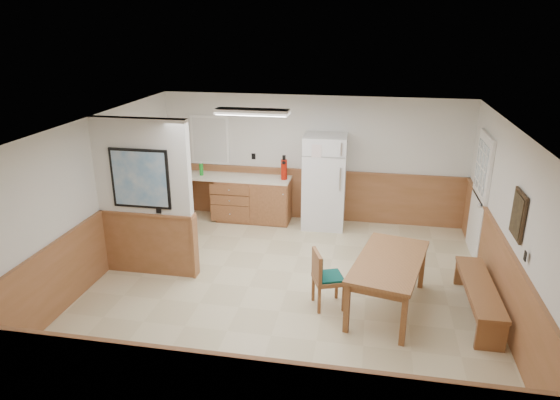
% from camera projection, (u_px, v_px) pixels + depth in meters
% --- Properties ---
extents(ground, '(6.00, 6.00, 0.00)m').
position_uv_depth(ground, '(287.00, 290.00, 7.50)').
color(ground, beige).
rests_on(ground, ground).
extents(ceiling, '(6.00, 6.00, 0.02)m').
position_uv_depth(ceiling, '(287.00, 126.00, 6.66)').
color(ceiling, silver).
rests_on(ceiling, back_wall).
extents(back_wall, '(6.00, 0.02, 2.50)m').
position_uv_depth(back_wall, '(313.00, 159.00, 9.86)').
color(back_wall, silver).
rests_on(back_wall, ground).
extents(right_wall, '(0.02, 6.00, 2.50)m').
position_uv_depth(right_wall, '(511.00, 228.00, 6.57)').
color(right_wall, silver).
rests_on(right_wall, ground).
extents(left_wall, '(0.02, 6.00, 2.50)m').
position_uv_depth(left_wall, '(93.00, 200.00, 7.60)').
color(left_wall, silver).
rests_on(left_wall, ground).
extents(wainscot_back, '(6.00, 0.04, 1.00)m').
position_uv_depth(wainscot_back, '(312.00, 195.00, 10.09)').
color(wainscot_back, '#9B613E').
rests_on(wainscot_back, ground).
extents(wainscot_right, '(0.04, 6.00, 1.00)m').
position_uv_depth(wainscot_right, '(501.00, 278.00, 6.82)').
color(wainscot_right, '#9B613E').
rests_on(wainscot_right, ground).
extents(wainscot_left, '(0.04, 6.00, 1.00)m').
position_uv_depth(wainscot_left, '(100.00, 245.00, 7.85)').
color(wainscot_left, '#9B613E').
rests_on(wainscot_left, ground).
extents(partition_wall, '(1.50, 0.20, 2.50)m').
position_uv_depth(partition_wall, '(145.00, 200.00, 7.65)').
color(partition_wall, silver).
rests_on(partition_wall, ground).
extents(kitchen_counter, '(2.20, 0.61, 1.00)m').
position_uv_depth(kitchen_counter, '(250.00, 198.00, 10.04)').
color(kitchen_counter, '#995C36').
rests_on(kitchen_counter, ground).
extents(exterior_door, '(0.07, 1.02, 2.15)m').
position_uv_depth(exterior_door, '(479.00, 195.00, 8.40)').
color(exterior_door, white).
rests_on(exterior_door, ground).
extents(kitchen_window, '(0.80, 0.04, 1.00)m').
position_uv_depth(kitchen_window, '(210.00, 140.00, 10.10)').
color(kitchen_window, white).
rests_on(kitchen_window, back_wall).
extents(wall_painting, '(0.04, 0.50, 0.60)m').
position_uv_depth(wall_painting, '(518.00, 215.00, 6.19)').
color(wall_painting, '#2F2113').
rests_on(wall_painting, right_wall).
extents(fluorescent_fixture, '(1.20, 0.30, 0.09)m').
position_uv_depth(fluorescent_fixture, '(252.00, 112.00, 8.02)').
color(fluorescent_fixture, white).
rests_on(fluorescent_fixture, ceiling).
extents(refrigerator, '(0.82, 0.73, 1.82)m').
position_uv_depth(refrigerator, '(324.00, 182.00, 9.58)').
color(refrigerator, white).
rests_on(refrigerator, ground).
extents(dining_table, '(1.19, 1.83, 0.75)m').
position_uv_depth(dining_table, '(389.00, 266.00, 6.84)').
color(dining_table, '#9A6638').
rests_on(dining_table, ground).
extents(dining_bench, '(0.40, 1.75, 0.45)m').
position_uv_depth(dining_bench, '(479.00, 292.00, 6.79)').
color(dining_bench, '#9A6638').
rests_on(dining_bench, ground).
extents(dining_chair, '(0.66, 0.55, 0.85)m').
position_uv_depth(dining_chair, '(323.00, 275.00, 6.93)').
color(dining_chair, '#9A6638').
rests_on(dining_chair, ground).
extents(fire_extinguisher, '(0.12, 0.12, 0.48)m').
position_uv_depth(fire_extinguisher, '(284.00, 169.00, 9.69)').
color(fire_extinguisher, '#AD1709').
rests_on(fire_extinguisher, kitchen_counter).
extents(soap_bottle, '(0.08, 0.08, 0.24)m').
position_uv_depth(soap_bottle, '(201.00, 169.00, 9.99)').
color(soap_bottle, green).
rests_on(soap_bottle, kitchen_counter).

